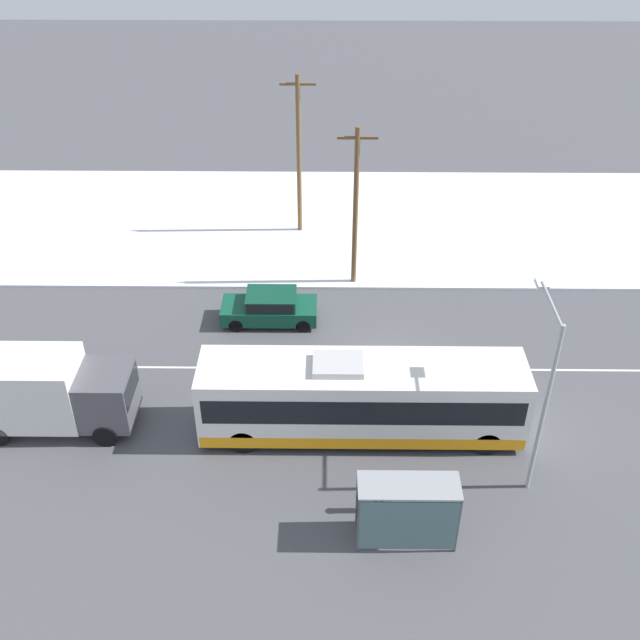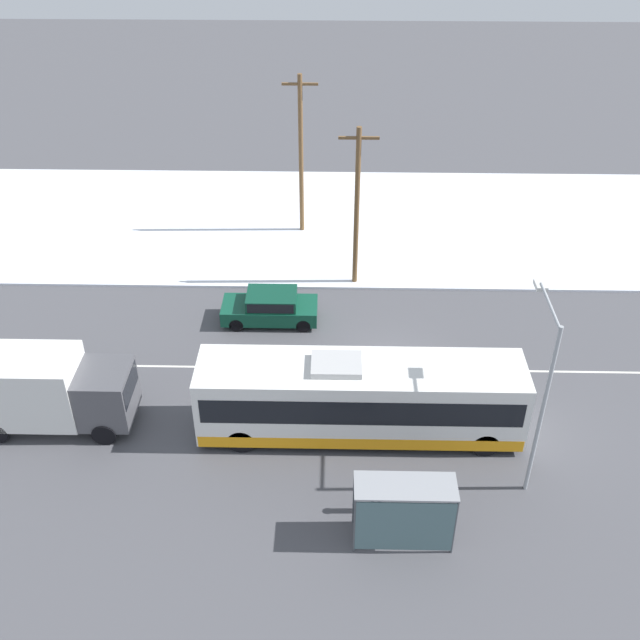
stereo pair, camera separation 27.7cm
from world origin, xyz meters
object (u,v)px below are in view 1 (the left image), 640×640
Objects in this scene: bus_shelter at (409,508)px; streetlamp at (545,376)px; utility_pole_roadside at (356,206)px; utility_pole_snowlot at (299,154)px; sedan_car at (270,306)px; box_truck at (43,391)px; city_bus at (362,398)px; pedestrian_at_stop at (380,489)px.

streetlamp is (4.44, 3.10, 2.75)m from bus_shelter.
utility_pole_snowlot reaches higher than utility_pole_roadside.
sedan_car is 0.54× the size of utility_pole_roadside.
city_bus is at bearing -0.75° from box_truck.
city_bus reaches higher than sedan_car.
utility_pole_roadside reaches higher than city_bus.
box_truck is 18.25m from utility_pole_snowlot.
sedan_car is at bearing -97.00° from utility_pole_snowlot.
box_truck reaches higher than pedestrian_at_stop.
pedestrian_at_stop is at bearing -161.44° from streetlamp.
utility_pole_snowlot is (1.06, 8.66, 3.70)m from sedan_car.
utility_pole_roadside is 0.92× the size of utility_pole_snowlot.
bus_shelter is (5.12, -12.39, 0.87)m from sedan_car.
city_bus is 1.89× the size of box_truck.
box_truck is at bearing 172.54° from streetlamp.
utility_pole_roadside is at bearing 91.85° from pedestrian_at_stop.
sedan_car is 9.48m from utility_pole_snowlot.
utility_pole_snowlot reaches higher than sedan_car.
city_bus is 16.33m from utility_pole_snowlot.
utility_pole_roadside is at bearing 114.27° from streetlamp.
city_bus is 1.72× the size of streetlamp.
sedan_car is 2.59× the size of pedestrian_at_stop.
streetlamp reaches higher than box_truck.
sedan_car is at bearing 118.32° from city_bus.
utility_pole_snowlot is (-4.06, 21.05, 2.82)m from bus_shelter.
pedestrian_at_stop is at bearing 111.40° from sedan_car.
sedan_car is at bearing 111.40° from pedestrian_at_stop.
sedan_car is 0.63× the size of streetlamp.
sedan_car is 0.50× the size of utility_pole_snowlot.
pedestrian_at_stop is 14.73m from utility_pole_roadside.
utility_pole_roadside is (0.00, 10.50, 2.57)m from city_bus.
pedestrian_at_stop reaches higher than sedan_car.
city_bus is 11.73m from box_truck.
pedestrian_at_stop is at bearing -83.10° from city_bus.
utility_pole_snowlot is at bearing 60.30° from box_truck.
pedestrian_at_stop is at bearing -80.59° from utility_pole_snowlot.
utility_pole_snowlot is (-2.80, 15.82, 2.91)m from city_bus.
city_bus is 8.17m from sedan_car.
city_bus reaches higher than box_truck.
sedan_car is 6.11m from utility_pole_roadside.
city_bus is 6.71m from streetlamp.
bus_shelter is (1.26, -5.23, 0.08)m from city_bus.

